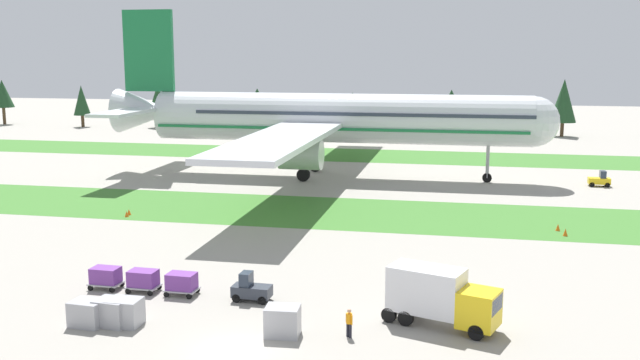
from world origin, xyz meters
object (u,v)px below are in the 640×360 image
uld_container_0 (125,312)px  uld_container_1 (88,313)px  uld_container_3 (283,321)px  airliner (327,118)px  taxiway_marker_2 (127,214)px  catering_truck (440,296)px  cargo_dolly_second (143,279)px  taxiway_marker_1 (129,212)px  taxiway_marker_0 (558,227)px  cargo_dolly_third (106,276)px  uld_container_2 (112,312)px  taxiway_marker_3 (565,232)px  ground_crew_marshaller (349,322)px  cargo_dolly_lead (182,282)px  baggage_tug (251,289)px  pushback_tractor (600,180)px

uld_container_0 → uld_container_1: 2.26m
uld_container_0 → uld_container_3: bearing=1.9°
airliner → taxiway_marker_2: bearing=-29.6°
catering_truck → cargo_dolly_second: bearing=-77.6°
taxiway_marker_1 → taxiway_marker_0: bearing=2.5°
cargo_dolly_third → uld_container_2: (3.74, -6.27, -0.10)m
taxiway_marker_0 → taxiway_marker_2: size_ratio=1.15×
taxiway_marker_0 → taxiway_marker_3: size_ratio=0.95×
uld_container_3 → taxiway_marker_1: (-23.48, 27.84, -0.58)m
catering_truck → ground_crew_marshaller: bearing=-42.4°
taxiway_marker_0 → cargo_dolly_second: bearing=-141.9°
uld_container_2 → uld_container_1: bearing=-166.7°
uld_container_2 → taxiway_marker_3: 41.36m
cargo_dolly_second → taxiway_marker_0: bearing=130.2°
cargo_dolly_third → ground_crew_marshaller: ground_crew_marshaller is taller
cargo_dolly_second → taxiway_marker_1: cargo_dolly_second is taller
ground_crew_marshaller → uld_container_2: 14.61m
ground_crew_marshaller → taxiway_marker_3: bearing=-80.0°
cargo_dolly_lead → uld_container_0: size_ratio=1.13×
catering_truck → uld_container_0: catering_truck is taller
cargo_dolly_lead → taxiway_marker_2: cargo_dolly_lead is taller
baggage_tug → cargo_dolly_lead: (-5.02, 0.18, 0.10)m
cargo_dolly_lead → catering_truck: 17.85m
pushback_tractor → taxiway_marker_2: pushback_tractor is taller
airliner → uld_container_1: bearing=-4.5°
catering_truck → taxiway_marker_2: bearing=-107.2°
airliner → cargo_dolly_second: airliner is taller
pushback_tractor → uld_container_2: bearing=145.5°
ground_crew_marshaller → taxiway_marker_2: size_ratio=3.01×
taxiway_marker_1 → cargo_dolly_second: bearing=-61.6°
ground_crew_marshaller → baggage_tug: bearing=6.7°
airliner → ground_crew_marshaller: airliner is taller
cargo_dolly_second → catering_truck: size_ratio=0.31×
uld_container_2 → taxiway_marker_0: uld_container_2 is taller
uld_container_1 → uld_container_2: 1.49m
airliner → pushback_tractor: airliner is taller
uld_container_3 → cargo_dolly_lead: bearing=147.0°
baggage_tug → uld_container_3: 6.51m
uld_container_3 → taxiway_marker_0: 35.30m
taxiway_marker_2 → taxiway_marker_0: bearing=3.6°
ground_crew_marshaller → taxiway_marker_2: (-27.23, 26.50, -0.66)m
uld_container_0 → uld_container_1: (-2.21, -0.47, -0.05)m
airliner → cargo_dolly_second: bearing=-4.4°
uld_container_0 → taxiway_marker_1: (-13.56, 28.17, -0.52)m
pushback_tractor → uld_container_3: 60.74m
taxiway_marker_3 → cargo_dolly_second: bearing=-144.5°
uld_container_1 → uld_container_3: size_ratio=1.00×
uld_container_2 → pushback_tractor: bearing=55.6°
baggage_tug → taxiway_marker_3: size_ratio=3.79×
catering_truck → ground_crew_marshaller: (-5.16, -2.81, -1.01)m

